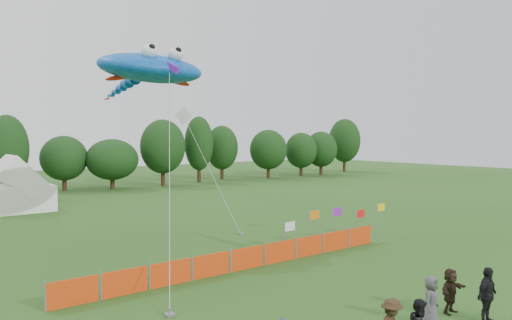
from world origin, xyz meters
TOP-DOWN VIEW (x-y plane):
  - treeline at (1.61, 44.93)m, footprint 104.57×8.78m
  - tent_right at (-2.36, 33.57)m, footprint 4.87×3.89m
  - barrier_fence at (1.50, 8.53)m, footprint 17.90×0.06m
  - flag_row at (8.16, 9.08)m, footprint 8.73×0.58m
  - spectator_d at (3.60, -1.67)m, footprint 1.10×0.46m
  - spectator_e at (2.10, -0.56)m, footprint 0.88×0.68m
  - spectator_f at (3.54, -0.41)m, footprint 1.48×0.54m
  - stingray_kite at (1.00, 17.34)m, footprint 8.93×20.23m
  - small_kite_white at (6.48, 21.08)m, footprint 1.47×8.32m

SIDE VIEW (x-z plane):
  - barrier_fence at x=1.50m, z-range 0.00..1.00m
  - spectator_f at x=3.54m, z-range 0.00..1.57m
  - spectator_e at x=2.10m, z-range 0.00..1.61m
  - spectator_d at x=3.60m, z-range 0.00..1.87m
  - flag_row at x=8.16m, z-range 0.27..2.45m
  - tent_right at x=-2.36m, z-range 0.02..3.45m
  - treeline at x=1.61m, z-range 0.00..8.36m
  - small_kite_white at x=6.48m, z-range 1.66..9.97m
  - stingray_kite at x=1.00m, z-range 4.39..15.57m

